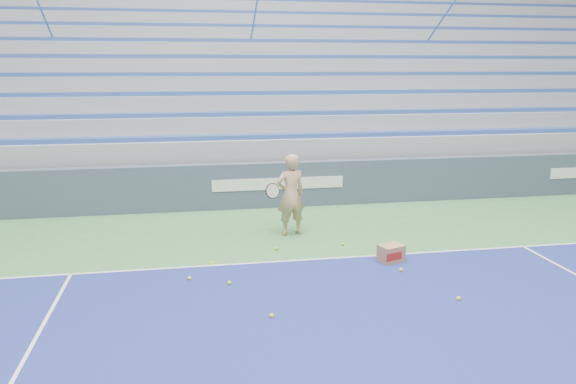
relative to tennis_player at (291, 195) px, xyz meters
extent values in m
cube|color=white|center=(0.11, -1.61, -0.82)|extent=(10.97, 0.05, 0.00)
cube|color=#3D475D|center=(0.11, 2.39, -0.29)|extent=(30.00, 0.30, 1.10)
cube|color=white|center=(0.11, 2.23, -0.24)|extent=(3.20, 0.02, 0.28)
cube|color=#92949A|center=(0.11, 6.94, -0.29)|extent=(30.00, 8.50, 1.10)
cube|color=#92949A|center=(0.11, 6.94, 0.51)|extent=(30.00, 8.50, 0.50)
cube|color=#2A499A|center=(0.11, 3.06, 0.82)|extent=(29.60, 0.42, 0.11)
cube|color=#92949A|center=(0.11, 7.36, 1.01)|extent=(30.00, 7.65, 0.50)
cube|color=#2A499A|center=(0.11, 3.91, 1.32)|extent=(29.60, 0.42, 0.11)
cube|color=#92949A|center=(0.11, 7.79, 1.51)|extent=(30.00, 6.80, 0.50)
cube|color=#2A499A|center=(0.11, 4.76, 1.82)|extent=(29.60, 0.42, 0.11)
cube|color=#92949A|center=(0.11, 8.21, 2.01)|extent=(30.00, 5.95, 0.50)
cube|color=#2A499A|center=(0.11, 5.61, 2.32)|extent=(29.60, 0.42, 0.11)
cube|color=#92949A|center=(0.11, 8.64, 2.51)|extent=(30.00, 5.10, 0.50)
cube|color=#2A499A|center=(0.11, 6.46, 2.82)|extent=(29.60, 0.42, 0.11)
cube|color=#92949A|center=(0.11, 9.06, 3.01)|extent=(30.00, 4.25, 0.50)
cube|color=#2A499A|center=(0.11, 7.31, 3.32)|extent=(29.60, 0.42, 0.11)
cube|color=#92949A|center=(0.11, 9.49, 3.51)|extent=(30.00, 3.40, 0.50)
cube|color=#2A499A|center=(0.11, 8.16, 3.82)|extent=(29.60, 0.42, 0.11)
cube|color=#92949A|center=(0.11, 9.91, 4.01)|extent=(30.00, 2.55, 0.50)
cube|color=#2A499A|center=(0.11, 9.01, 4.32)|extent=(29.60, 0.42, 0.11)
cube|color=#92949A|center=(0.11, 10.34, 4.51)|extent=(30.00, 1.70, 0.50)
cube|color=#2A499A|center=(0.11, 9.86, 4.82)|extent=(29.60, 0.42, 0.11)
cube|color=#92949A|center=(0.11, 11.49, 2.81)|extent=(31.00, 0.40, 7.30)
cylinder|color=#3569BC|center=(-5.89, 6.94, 3.76)|extent=(0.05, 8.53, 5.04)
cylinder|color=#3569BC|center=(0.11, 6.94, 3.76)|extent=(0.05, 8.53, 5.04)
cylinder|color=#3569BC|center=(6.11, 6.94, 3.76)|extent=(0.05, 8.53, 5.04)
imported|color=tan|center=(0.00, 0.01, 0.00)|extent=(0.69, 0.53, 1.67)
cylinder|color=black|center=(-0.35, -0.24, 0.11)|extent=(0.12, 0.27, 0.08)
cylinder|color=beige|center=(-0.45, -0.52, 0.21)|extent=(0.29, 0.16, 0.28)
torus|color=black|center=(-0.45, -0.52, 0.21)|extent=(0.31, 0.18, 0.30)
cube|color=#9F704D|center=(1.44, -1.95, -0.68)|extent=(0.49, 0.43, 0.31)
cube|color=#B21E19|center=(1.44, -2.11, -0.68)|extent=(0.31, 0.13, 0.14)
sphere|color=#D1E02D|center=(-0.44, -0.95, -0.80)|extent=(0.07, 0.07, 0.07)
sphere|color=#D1E02D|center=(0.86, -0.90, -0.80)|extent=(0.07, 0.07, 0.07)
sphere|color=#D1E02D|center=(1.84, -3.72, -0.80)|extent=(0.07, 0.07, 0.07)
sphere|color=#D1E02D|center=(1.44, -2.45, -0.80)|extent=(0.07, 0.07, 0.07)
sphere|color=#D1E02D|center=(-0.96, -3.81, -0.80)|extent=(0.07, 0.07, 0.07)
sphere|color=#D1E02D|center=(-1.68, -1.56, -0.80)|extent=(0.07, 0.07, 0.07)
sphere|color=#D1E02D|center=(-2.07, -2.20, -0.80)|extent=(0.07, 0.07, 0.07)
sphere|color=#D1E02D|center=(-1.45, -2.51, -0.80)|extent=(0.07, 0.07, 0.07)
camera|label=1|loc=(-2.01, -10.87, 2.54)|focal=35.00mm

